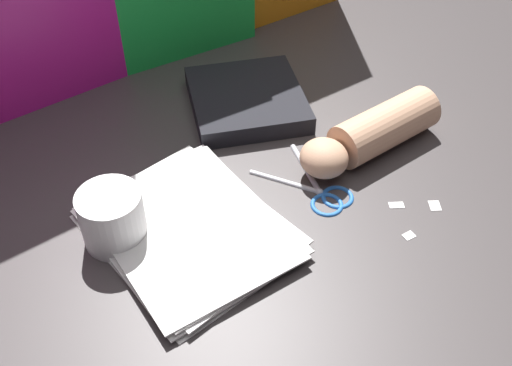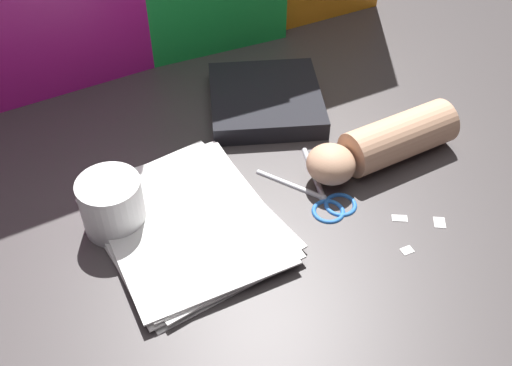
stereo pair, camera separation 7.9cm
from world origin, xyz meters
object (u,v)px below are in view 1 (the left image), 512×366
at_px(paper_stack, 188,229).
at_px(mug, 113,218).
at_px(book_closed, 247,100).
at_px(hand_forearm, 371,134).
at_px(scissors, 319,190).

xyz_separation_m(paper_stack, mug, (-0.09, 0.05, 0.03)).
distance_m(book_closed, mug, 0.36).
xyz_separation_m(book_closed, hand_forearm, (0.09, -0.22, 0.02)).
xyz_separation_m(scissors, hand_forearm, (0.13, 0.02, 0.03)).
height_order(book_closed, mug, mug).
relative_size(scissors, hand_forearm, 0.64).
relative_size(paper_stack, book_closed, 1.14).
relative_size(paper_stack, hand_forearm, 1.15).
height_order(book_closed, scissors, book_closed).
bearing_deg(mug, book_closed, 22.74).
distance_m(book_closed, scissors, 0.25).
distance_m(paper_stack, book_closed, 0.32).
height_order(paper_stack, mug, mug).
height_order(hand_forearm, mug, mug).
bearing_deg(scissors, paper_stack, 166.68).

